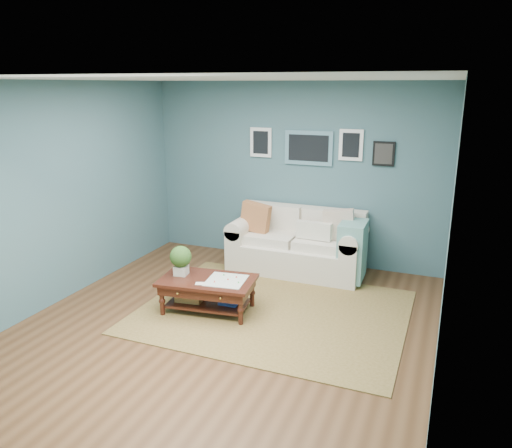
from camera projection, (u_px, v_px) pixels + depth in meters
The scene contains 4 objects.
room_shell at pixel (225, 210), 5.31m from camera, with size 5.00×5.02×2.70m.
area_rug at pixel (273, 311), 6.02m from camera, with size 3.10×2.48×0.01m, color brown.
loveseat at pixel (303, 244), 7.22m from camera, with size 1.96×0.89×1.01m.
coffee_table at pixel (203, 284), 5.97m from camera, with size 1.19×0.79×0.78m.
Camera 1 is at (2.24, -4.60, 2.65)m, focal length 35.00 mm.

